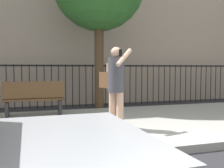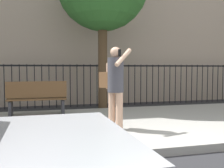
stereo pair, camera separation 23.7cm
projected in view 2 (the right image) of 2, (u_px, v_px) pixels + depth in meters
The scene contains 5 objects.
ground_plane at pixel (189, 155), 4.33m from camera, with size 60.00×60.00×0.00m, color #28282B.
sidewalk at pixel (141, 123), 6.45m from camera, with size 28.00×4.40×0.15m, color #9E9B93.
iron_fence at pixel (107, 79), 9.96m from camera, with size 12.03×0.04×1.60m.
pedestrian_on_phone at pixel (115, 82), 5.46m from camera, with size 0.65×0.72×1.75m.
street_bench at pixel (37, 97), 7.12m from camera, with size 1.60×0.45×0.95m.
Camera 2 is at (-2.32, -3.78, 1.45)m, focal length 41.35 mm.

